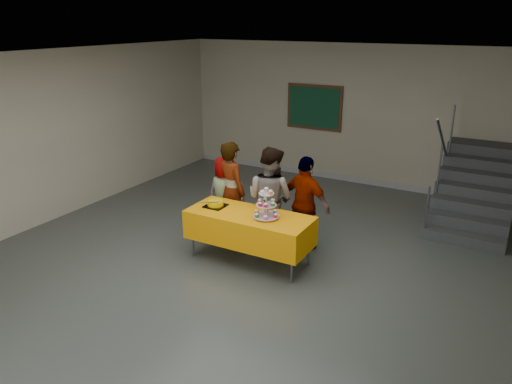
# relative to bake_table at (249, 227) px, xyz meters

# --- Properties ---
(room_shell) EXTENTS (10.00, 10.04, 3.02)m
(room_shell) POSITION_rel_bake_table_xyz_m (0.04, -0.50, 1.57)
(room_shell) COLOR #4C514C
(room_shell) RESTS_ON ground
(bake_table) EXTENTS (1.88, 0.78, 0.77)m
(bake_table) POSITION_rel_bake_table_xyz_m (0.00, 0.00, 0.00)
(bake_table) COLOR #595960
(bake_table) RESTS_ON ground
(cupcake_stand) EXTENTS (0.38, 0.38, 0.44)m
(cupcake_stand) POSITION_rel_bake_table_xyz_m (0.29, -0.02, 0.38)
(cupcake_stand) COLOR silver
(cupcake_stand) RESTS_ON bake_table
(bear_cake) EXTENTS (0.32, 0.36, 0.12)m
(bear_cake) POSITION_rel_bake_table_xyz_m (-0.60, 0.01, 0.27)
(bear_cake) COLOR black
(bear_cake) RESTS_ON bake_table
(schoolchild_a) EXTENTS (0.66, 0.43, 1.36)m
(schoolchild_a) POSITION_rel_bake_table_xyz_m (-0.88, 0.72, 0.12)
(schoolchild_a) COLOR slate
(schoolchild_a) RESTS_ON ground
(schoolchild_b) EXTENTS (0.71, 0.60, 1.65)m
(schoolchild_b) POSITION_rel_bake_table_xyz_m (-0.68, 0.60, 0.27)
(schoolchild_b) COLOR slate
(schoolchild_b) RESTS_ON ground
(schoolchild_c) EXTENTS (0.89, 0.75, 1.66)m
(schoolchild_c) POSITION_rel_bake_table_xyz_m (0.04, 0.57, 0.28)
(schoolchild_c) COLOR slate
(schoolchild_c) RESTS_ON ground
(schoolchild_d) EXTENTS (0.95, 0.56, 1.52)m
(schoolchild_d) POSITION_rel_bake_table_xyz_m (0.54, 0.80, 0.21)
(schoolchild_d) COLOR slate
(schoolchild_d) RESTS_ON ground
(staircase) EXTENTS (1.30, 2.40, 2.04)m
(staircase) POSITION_rel_bake_table_xyz_m (2.73, 3.61, -0.07)
(staircase) COLOR #424447
(staircase) RESTS_ON ground
(noticeboard) EXTENTS (1.30, 0.05, 1.00)m
(noticeboard) POSITION_rel_bake_table_xyz_m (-0.88, 4.45, 1.04)
(noticeboard) COLOR #472B16
(noticeboard) RESTS_ON ground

